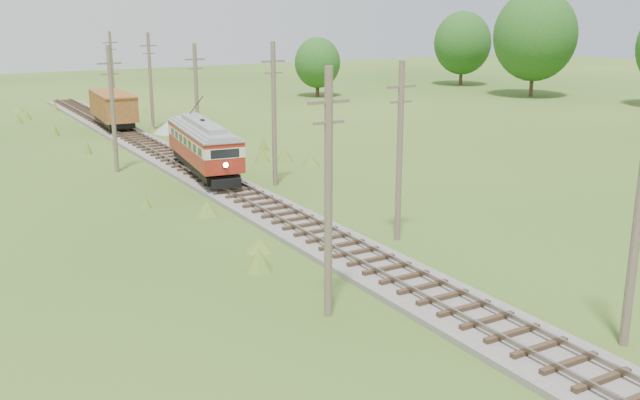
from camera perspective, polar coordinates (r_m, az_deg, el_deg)
railbed_main at (r=46.99m, az=-8.74°, el=1.69°), size 3.60×96.00×0.57m
streetcar at (r=47.50m, az=-9.31°, el=4.51°), size 3.91×11.02×4.99m
gondola at (r=69.20m, az=-16.23°, el=7.13°), size 3.42×9.01×2.94m
gravel_pile at (r=66.69m, az=-11.51°, el=5.84°), size 3.76×3.98×1.37m
utility_pole_r_1 at (r=24.80m, az=24.11°, el=-1.34°), size 0.30×0.30×8.80m
utility_pole_r_2 at (r=33.87m, az=6.39°, el=3.99°), size 1.60×0.30×8.60m
utility_pole_r_3 at (r=44.76m, az=-3.70°, el=6.96°), size 1.60×0.30×9.00m
utility_pole_r_4 at (r=56.57m, az=-9.85°, el=8.12°), size 1.60×0.30×8.40m
utility_pole_r_5 at (r=68.93m, az=-13.41°, el=9.32°), size 1.60×0.30×8.90m
utility_pole_r_6 at (r=81.37m, az=-16.29°, el=9.86°), size 1.60×0.30×8.70m
utility_pole_l_a at (r=24.87m, az=0.68°, el=0.58°), size 1.60×0.30×9.00m
utility_pole_l_b at (r=50.56m, az=-16.26°, el=7.08°), size 1.60×0.30×8.60m
tree_right_4 at (r=97.14m, az=16.83°, el=12.48°), size 10.50×10.50×13.53m
tree_right_5 at (r=110.11m, az=11.33°, el=12.21°), size 8.40×8.40×10.82m
tree_mid_b at (r=93.38m, az=-0.20°, el=10.92°), size 5.88×5.88×7.57m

